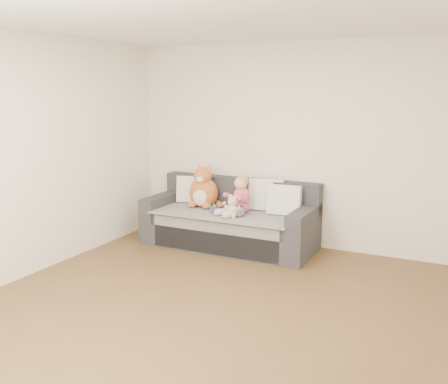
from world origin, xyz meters
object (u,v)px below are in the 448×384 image
(toddler, at_px, (239,198))
(teddy_bear, at_px, (233,208))
(plush_cat, at_px, (203,190))
(sippy_cup, at_px, (215,209))
(sofa, at_px, (230,223))

(toddler, xyz_separation_m, teddy_bear, (0.00, -0.19, -0.09))
(plush_cat, height_order, teddy_bear, plush_cat)
(plush_cat, distance_m, teddy_bear, 0.69)
(toddler, xyz_separation_m, sippy_cup, (-0.27, -0.15, -0.13))
(sippy_cup, bearing_deg, sofa, 67.60)
(sippy_cup, bearing_deg, plush_cat, 136.57)
(toddler, height_order, sippy_cup, toddler)
(plush_cat, relative_size, sippy_cup, 4.71)
(sofa, xyz_separation_m, teddy_bear, (0.17, -0.29, 0.28))
(sofa, relative_size, toddler, 4.50)
(teddy_bear, bearing_deg, sofa, 133.63)
(plush_cat, bearing_deg, teddy_bear, -36.03)
(toddler, distance_m, sippy_cup, 0.34)
(plush_cat, bearing_deg, sippy_cup, -49.54)
(sofa, height_order, teddy_bear, sofa)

